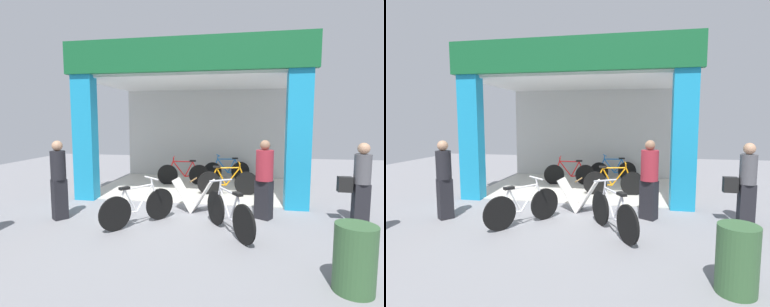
# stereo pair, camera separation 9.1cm
# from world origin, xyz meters

# --- Properties ---
(ground_plane) EXTENTS (19.60, 19.60, 0.00)m
(ground_plane) POSITION_xyz_m (0.00, 0.00, 0.00)
(ground_plane) COLOR gray
(ground_plane) RESTS_ON ground
(shop_facade) EXTENTS (6.00, 4.05, 3.97)m
(shop_facade) POSITION_xyz_m (0.00, 1.86, 2.12)
(shop_facade) COLOR beige
(shop_facade) RESTS_ON ground
(bicycle_inside_0) EXTENTS (1.64, 0.45, 0.91)m
(bicycle_inside_0) POSITION_xyz_m (-0.49, 2.14, 0.36)
(bicycle_inside_0) COLOR black
(bicycle_inside_0) RESTS_ON ground
(bicycle_inside_1) EXTENTS (1.67, 0.46, 0.92)m
(bicycle_inside_1) POSITION_xyz_m (0.98, 1.02, 0.37)
(bicycle_inside_1) COLOR black
(bicycle_inside_1) RESTS_ON ground
(bicycle_inside_2) EXTENTS (1.55, 0.58, 0.89)m
(bicycle_inside_2) POSITION_xyz_m (0.81, 3.12, 0.36)
(bicycle_inside_2) COLOR black
(bicycle_inside_2) RESTS_ON ground
(bicycle_parked_0) EXTENTS (1.07, 1.34, 0.92)m
(bicycle_parked_0) POSITION_xyz_m (-0.60, -1.70, 0.37)
(bicycle_parked_0) COLOR black
(bicycle_parked_0) RESTS_ON ground
(bicycle_parked_1) EXTENTS (0.96, 1.47, 0.94)m
(bicycle_parked_1) POSITION_xyz_m (1.18, -1.84, 0.38)
(bicycle_parked_1) COLOR black
(bicycle_parked_1) RESTS_ON ground
(sandwich_board_sign) EXTENTS (0.94, 0.58, 0.74)m
(sandwich_board_sign) POSITION_xyz_m (0.30, -0.56, 0.36)
(sandwich_board_sign) COLOR silver
(sandwich_board_sign) RESTS_ON ground
(pedestrian_0) EXTENTS (0.49, 0.49, 1.66)m
(pedestrian_0) POSITION_xyz_m (1.85, -0.85, 0.86)
(pedestrian_0) COLOR black
(pedestrian_0) RESTS_ON ground
(pedestrian_1) EXTENTS (0.42, 0.42, 1.65)m
(pedestrian_1) POSITION_xyz_m (-2.35, -1.63, 0.84)
(pedestrian_1) COLOR black
(pedestrian_1) RESTS_ON ground
(pedestrian_2) EXTENTS (0.60, 0.32, 1.63)m
(pedestrian_2) POSITION_xyz_m (3.69, -0.86, 0.83)
(pedestrian_2) COLOR black
(pedestrian_2) RESTS_ON ground
(trash_bin) EXTENTS (0.48, 0.48, 0.83)m
(trash_bin) POSITION_xyz_m (2.78, -3.49, 0.42)
(trash_bin) COLOR #335933
(trash_bin) RESTS_ON ground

